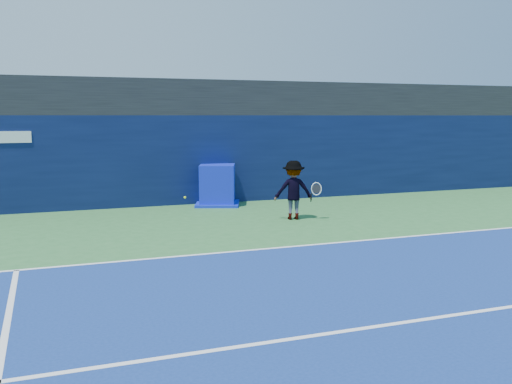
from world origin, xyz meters
The scene contains 8 objects.
ground centered at (0.00, 0.00, 0.00)m, with size 80.00×80.00×0.00m, color #306A33.
baseline centered at (0.00, 3.00, 0.01)m, with size 24.00×0.10×0.01m, color white.
service_line centered at (0.00, -2.00, 0.01)m, with size 24.00×0.10×0.01m, color white.
stadium_band centered at (0.00, 11.50, 3.60)m, with size 36.00×3.00×1.20m, color black.
back_wall_assembly centered at (0.00, 10.50, 1.50)m, with size 36.00×1.03×3.00m.
equipment_cart centered at (1.00, 9.57, 0.62)m, with size 1.83×1.83×1.37m.
tennis_player centered at (2.32, 6.25, 0.85)m, with size 1.37×0.92×1.71m.
tennis_ball centered at (-1.03, 5.64, 0.89)m, with size 0.06×0.06×0.06m.
Camera 1 is at (-4.36, -8.70, 2.99)m, focal length 40.00 mm.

